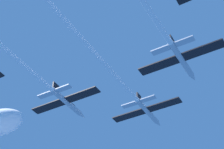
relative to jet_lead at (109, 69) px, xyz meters
The scene contains 3 objects.
jet_lead is the anchor object (origin of this frame).
jet_left_wing 19.17m from the jet_lead, 135.04° to the right, with size 17.37×59.63×2.88m.
jet_right_wing 19.25m from the jet_lead, 41.04° to the right, with size 17.37×55.50×2.88m.
Camera 1 is at (29.91, -68.73, -49.20)m, focal length 60.53 mm.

